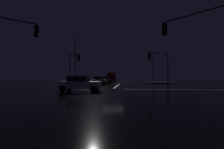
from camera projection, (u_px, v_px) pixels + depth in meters
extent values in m
cube|color=black|center=(113.00, 89.00, 20.63)|extent=(120.00, 120.00, 0.10)
cube|color=white|center=(117.00, 86.00, 28.70)|extent=(0.35, 13.88, 0.01)
cube|color=yellow|center=(120.00, 83.00, 40.24)|extent=(22.00, 0.15, 0.01)
cube|color=white|center=(182.00, 90.00, 19.84)|extent=(13.88, 0.40, 0.01)
ellipsoid|color=white|center=(82.00, 82.00, 39.25)|extent=(6.17, 1.50, 0.42)
ellipsoid|color=white|center=(159.00, 83.00, 38.76)|extent=(7.54, 1.50, 0.45)
cube|color=#B7B7BC|center=(99.00, 81.00, 32.05)|extent=(1.80, 4.20, 0.70)
cube|color=black|center=(99.00, 78.00, 32.26)|extent=(1.60, 2.00, 0.55)
cylinder|color=black|center=(102.00, 83.00, 30.42)|extent=(0.22, 0.64, 0.64)
cylinder|color=black|center=(92.00, 83.00, 30.59)|extent=(0.22, 0.64, 0.64)
cylinder|color=black|center=(105.00, 83.00, 33.50)|extent=(0.22, 0.64, 0.64)
cylinder|color=black|center=(96.00, 83.00, 33.67)|extent=(0.22, 0.64, 0.64)
sphere|color=#F9EFC6|center=(100.00, 81.00, 29.88)|extent=(0.22, 0.22, 0.22)
sphere|color=#F9EFC6|center=(93.00, 81.00, 30.00)|extent=(0.22, 0.22, 0.22)
cube|color=#C66014|center=(104.00, 81.00, 37.24)|extent=(1.80, 4.20, 0.70)
cube|color=black|center=(104.00, 78.00, 37.45)|extent=(1.60, 2.00, 0.55)
cylinder|color=black|center=(107.00, 83.00, 35.61)|extent=(0.22, 0.64, 0.64)
cylinder|color=black|center=(99.00, 83.00, 35.78)|extent=(0.22, 0.64, 0.64)
cylinder|color=black|center=(109.00, 82.00, 38.69)|extent=(0.22, 0.64, 0.64)
cylinder|color=black|center=(101.00, 82.00, 38.87)|extent=(0.22, 0.64, 0.64)
sphere|color=#F9EFC6|center=(106.00, 81.00, 35.07)|extent=(0.22, 0.22, 0.22)
sphere|color=#F9EFC6|center=(100.00, 81.00, 35.20)|extent=(0.22, 0.22, 0.22)
cube|color=navy|center=(106.00, 80.00, 43.19)|extent=(1.80, 4.20, 0.70)
cube|color=black|center=(106.00, 78.00, 43.40)|extent=(1.60, 2.00, 0.55)
cylinder|color=black|center=(109.00, 82.00, 41.56)|extent=(0.22, 0.64, 0.64)
cylinder|color=black|center=(102.00, 82.00, 41.73)|extent=(0.22, 0.64, 0.64)
cylinder|color=black|center=(110.00, 81.00, 44.64)|extent=(0.22, 0.64, 0.64)
cylinder|color=black|center=(104.00, 81.00, 44.82)|extent=(0.22, 0.64, 0.64)
sphere|color=#F9EFC6|center=(108.00, 80.00, 41.02)|extent=(0.22, 0.22, 0.22)
sphere|color=#F9EFC6|center=(103.00, 80.00, 41.15)|extent=(0.22, 0.22, 0.22)
cube|color=maroon|center=(109.00, 80.00, 48.51)|extent=(1.80, 4.20, 0.70)
cube|color=black|center=(109.00, 78.00, 48.72)|extent=(1.60, 2.00, 0.55)
cylinder|color=black|center=(112.00, 81.00, 46.87)|extent=(0.22, 0.64, 0.64)
cylinder|color=black|center=(105.00, 81.00, 47.05)|extent=(0.22, 0.64, 0.64)
cylinder|color=black|center=(113.00, 81.00, 49.96)|extent=(0.22, 0.64, 0.64)
cylinder|color=black|center=(107.00, 81.00, 50.13)|extent=(0.22, 0.64, 0.64)
sphere|color=#F9EFC6|center=(111.00, 80.00, 46.34)|extent=(0.22, 0.22, 0.22)
sphere|color=#F9EFC6|center=(106.00, 80.00, 46.46)|extent=(0.22, 0.22, 0.22)
cube|color=red|center=(111.00, 77.00, 52.62)|extent=(2.40, 2.20, 2.30)
cube|color=silver|center=(112.00, 76.00, 57.10)|extent=(2.40, 5.00, 2.60)
cylinder|color=black|center=(115.00, 80.00, 53.08)|extent=(0.28, 0.96, 0.96)
cylinder|color=black|center=(107.00, 80.00, 53.31)|extent=(0.28, 0.96, 0.96)
cylinder|color=black|center=(116.00, 80.00, 57.76)|extent=(0.28, 0.96, 0.96)
cylinder|color=black|center=(109.00, 80.00, 57.99)|extent=(0.28, 0.96, 0.96)
sphere|color=#F9EFC6|center=(113.00, 79.00, 51.38)|extent=(0.26, 0.26, 0.26)
sphere|color=#F9EFC6|center=(108.00, 79.00, 51.55)|extent=(0.26, 0.26, 0.26)
cube|color=silver|center=(80.00, 85.00, 17.48)|extent=(4.20, 1.80, 0.70)
cube|color=black|center=(79.00, 79.00, 17.51)|extent=(2.00, 1.60, 0.55)
cylinder|color=black|center=(97.00, 88.00, 18.22)|extent=(0.64, 0.22, 0.64)
cylinder|color=black|center=(93.00, 89.00, 16.43)|extent=(0.64, 0.22, 0.64)
cylinder|color=black|center=(69.00, 88.00, 18.52)|extent=(0.64, 0.22, 0.64)
cylinder|color=black|center=(63.00, 89.00, 16.73)|extent=(0.64, 0.22, 0.64)
sphere|color=#F9EFC6|center=(102.00, 84.00, 17.93)|extent=(0.22, 0.22, 0.22)
sphere|color=#F9EFC6|center=(99.00, 85.00, 16.63)|extent=(0.22, 0.22, 0.22)
cylinder|color=#4C4C51|center=(191.00, 15.00, 13.28)|extent=(3.46, 3.46, 0.12)
cube|color=black|center=(165.00, 29.00, 15.11)|extent=(0.46, 0.46, 1.05)
sphere|color=red|center=(163.00, 26.00, 15.24)|extent=(0.22, 0.22, 0.22)
sphere|color=black|center=(163.00, 30.00, 15.23)|extent=(0.22, 0.22, 0.22)
sphere|color=black|center=(163.00, 33.00, 15.23)|extent=(0.22, 0.22, 0.22)
cylinder|color=#4C4C51|center=(168.00, 69.00, 28.32)|extent=(0.18, 0.18, 5.56)
cylinder|color=#4C4C51|center=(159.00, 53.00, 26.79)|extent=(3.56, 3.56, 0.12)
cube|color=black|center=(149.00, 56.00, 25.22)|extent=(0.46, 0.46, 1.05)
sphere|color=red|center=(149.00, 54.00, 25.13)|extent=(0.22, 0.22, 0.22)
sphere|color=black|center=(149.00, 56.00, 25.12)|extent=(0.22, 0.22, 0.22)
sphere|color=black|center=(149.00, 58.00, 25.11)|extent=(0.22, 0.22, 0.22)
cylinder|color=#4C4C51|center=(17.00, 20.00, 14.07)|extent=(2.29, 2.29, 0.12)
cube|color=black|center=(36.00, 31.00, 15.05)|extent=(0.46, 0.46, 1.05)
sphere|color=red|center=(38.00, 28.00, 15.16)|extent=(0.22, 0.22, 0.22)
sphere|color=black|center=(38.00, 31.00, 15.15)|extent=(0.22, 0.22, 0.22)
sphere|color=black|center=(38.00, 35.00, 15.15)|extent=(0.22, 0.22, 0.22)
cylinder|color=#4C4C51|center=(70.00, 70.00, 29.96)|extent=(0.18, 0.18, 5.60)
cylinder|color=#4C4C51|center=(74.00, 55.00, 28.73)|extent=(2.41, 2.41, 0.12)
cube|color=black|center=(79.00, 58.00, 27.45)|extent=(0.46, 0.46, 1.05)
sphere|color=red|center=(79.00, 55.00, 27.34)|extent=(0.22, 0.22, 0.22)
sphere|color=black|center=(79.00, 57.00, 27.33)|extent=(0.22, 0.22, 0.22)
sphere|color=black|center=(79.00, 60.00, 27.32)|extent=(0.22, 0.22, 0.22)
cylinder|color=#424247|center=(75.00, 62.00, 35.23)|extent=(0.20, 0.20, 9.39)
sphere|color=#F9AD47|center=(75.00, 39.00, 35.31)|extent=(0.44, 0.44, 0.44)
cylinder|color=#424247|center=(153.00, 67.00, 49.37)|extent=(0.20, 0.20, 8.64)
sphere|color=#F9AD47|center=(153.00, 52.00, 49.44)|extent=(0.44, 0.44, 0.44)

